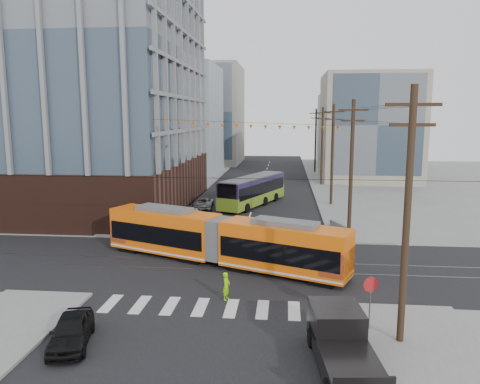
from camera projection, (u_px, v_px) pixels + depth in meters
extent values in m
plane|color=slate|center=(224.00, 287.00, 26.97)|extent=(160.00, 160.00, 0.00)
cube|color=#381E16|center=(45.00, 72.00, 49.39)|extent=(30.00, 25.00, 28.60)
cube|color=#8C99A5|center=(164.00, 121.00, 78.25)|extent=(18.00, 16.00, 18.00)
cube|color=gray|center=(369.00, 128.00, 71.29)|extent=(14.00, 14.00, 16.00)
cube|color=gray|center=(202.00, 115.00, 97.44)|extent=(16.00, 18.00, 20.00)
cube|color=#8C99A5|center=(361.00, 130.00, 90.90)|extent=(16.00, 16.00, 14.00)
cylinder|color=black|center=(407.00, 220.00, 19.37)|extent=(0.30, 0.30, 11.00)
cylinder|color=black|center=(316.00, 141.00, 80.27)|extent=(0.30, 0.30, 11.00)
imported|color=black|center=(71.00, 331.00, 20.02)|extent=(2.47, 4.14, 1.32)
imported|color=#A9B1BA|center=(180.00, 224.00, 39.37)|extent=(1.62, 4.61, 1.52)
imported|color=silver|center=(192.00, 215.00, 43.75)|extent=(2.71, 4.58, 1.25)
imported|color=slate|center=(203.00, 203.00, 49.83)|extent=(2.43, 4.58, 1.23)
imported|color=#80DF06|center=(226.00, 286.00, 25.00)|extent=(0.50, 0.63, 1.51)
cube|color=gray|center=(342.00, 228.00, 39.82)|extent=(2.00, 3.58, 0.71)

